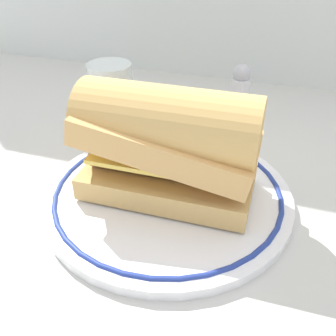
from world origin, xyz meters
The scene contains 5 objects.
ground_plane centered at (0.00, 0.00, 0.00)m, with size 1.50×1.50×0.00m, color beige.
plate centered at (-0.01, 0.01, 0.01)m, with size 0.29×0.29×0.01m.
sausage_sandwich centered at (-0.01, 0.01, 0.08)m, with size 0.20×0.10×0.13m.
drinking_glass centered at (-0.17, 0.18, 0.04)m, with size 0.07×0.07×0.09m.
salt_shaker centered at (0.02, 0.30, 0.03)m, with size 0.03×0.03×0.07m.
Camera 1 is at (0.10, -0.34, 0.29)m, focal length 41.06 mm.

